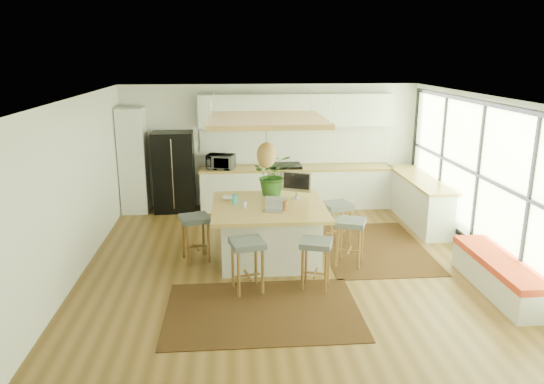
{
  "coord_description": "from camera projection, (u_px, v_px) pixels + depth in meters",
  "views": [
    {
      "loc": [
        -0.86,
        -7.73,
        3.35
      ],
      "look_at": [
        -0.2,
        0.5,
        1.1
      ],
      "focal_mm": 33.79,
      "sensor_mm": 36.0,
      "label": 1
    }
  ],
  "objects": [
    {
      "name": "monitor",
      "position": [
        297.0,
        184.0,
        8.74
      ],
      "size": [
        0.54,
        0.37,
        0.47
      ],
      "primitive_type": null,
      "rotation": [
        0.0,
        0.0,
        -0.43
      ],
      "color": "#A5A5AA",
      "rests_on": "island"
    },
    {
      "name": "island_bottle_1",
      "position": [
        245.0,
        203.0,
        8.22
      ],
      "size": [
        0.07,
        0.07,
        0.19
      ],
      "primitive_type": "cylinder",
      "color": "silver",
      "rests_on": "island"
    },
    {
      "name": "back_counter_base",
      "position": [
        296.0,
        188.0,
        11.37
      ],
      "size": [
        4.2,
        0.6,
        0.88
      ],
      "primitive_type": "cube",
      "color": "white",
      "rests_on": "floor"
    },
    {
      "name": "island_bowl",
      "position": [
        228.0,
        198.0,
        8.73
      ],
      "size": [
        0.24,
        0.24,
        0.05
      ],
      "primitive_type": "imported",
      "rotation": [
        0.0,
        0.0,
        -0.2
      ],
      "color": "white",
      "rests_on": "island"
    },
    {
      "name": "rug_near",
      "position": [
        263.0,
        311.0,
        6.87
      ],
      "size": [
        2.6,
        1.8,
        0.01
      ],
      "primitive_type": "cube",
      "color": "black",
      "rests_on": "floor"
    },
    {
      "name": "stool_right_back",
      "position": [
        336.0,
        227.0,
        9.12
      ],
      "size": [
        0.58,
        0.58,
        0.79
      ],
      "primitive_type": null,
      "rotation": [
        0.0,
        0.0,
        1.84
      ],
      "color": "#484F50",
      "rests_on": "floor"
    },
    {
      "name": "island",
      "position": [
        269.0,
        232.0,
        8.54
      ],
      "size": [
        1.85,
        1.85,
        0.93
      ],
      "primitive_type": null,
      "color": "#A6843B",
      "rests_on": "floor"
    },
    {
      "name": "ceiling_panel",
      "position": [
        266.0,
        137.0,
        8.2
      ],
      "size": [
        1.86,
        1.86,
        0.8
      ],
      "primitive_type": null,
      "color": "#A6843B",
      "rests_on": "ceiling"
    },
    {
      "name": "wall_left",
      "position": [
        75.0,
        189.0,
        7.78
      ],
      "size": [
        0.0,
        7.0,
        7.0
      ],
      "primitive_type": "plane",
      "rotation": [
        1.57,
        0.0,
        1.57
      ],
      "color": "white",
      "rests_on": "ground"
    },
    {
      "name": "window_wall",
      "position": [
        485.0,
        178.0,
        8.26
      ],
      "size": [
        0.1,
        6.2,
        2.6
      ],
      "primitive_type": null,
      "color": "black",
      "rests_on": "wall_right"
    },
    {
      "name": "laptop",
      "position": [
        273.0,
        204.0,
        8.06
      ],
      "size": [
        0.38,
        0.4,
        0.23
      ],
      "primitive_type": null,
      "rotation": [
        0.0,
        0.0,
        -0.26
      ],
      "color": "#A5A5AA",
      "rests_on": "island"
    },
    {
      "name": "stool_left_side",
      "position": [
        196.0,
        240.0,
        8.47
      ],
      "size": [
        0.57,
        0.57,
        0.77
      ],
      "primitive_type": null,
      "rotation": [
        0.0,
        0.0,
        -1.27
      ],
      "color": "#484F50",
      "rests_on": "floor"
    },
    {
      "name": "microwave",
      "position": [
        221.0,
        160.0,
        11.01
      ],
      "size": [
        0.63,
        0.45,
        0.39
      ],
      "primitive_type": "imported",
      "rotation": [
        0.0,
        0.0,
        -0.25
      ],
      "color": "#A5A5AA",
      "rests_on": "back_counter_top"
    },
    {
      "name": "ceiling",
      "position": [
        288.0,
        98.0,
        7.67
      ],
      "size": [
        7.0,
        7.0,
        0.0
      ],
      "primitive_type": "plane",
      "rotation": [
        3.14,
        0.0,
        0.0
      ],
      "color": "white",
      "rests_on": "ground"
    },
    {
      "name": "island_bottle_2",
      "position": [
        286.0,
        204.0,
        8.13
      ],
      "size": [
        0.07,
        0.07,
        0.19
      ],
      "primitive_type": "cylinder",
      "color": "#955331",
      "rests_on": "island"
    },
    {
      "name": "island_bottle_0",
      "position": [
        235.0,
        199.0,
        8.45
      ],
      "size": [
        0.07,
        0.07,
        0.19
      ],
      "primitive_type": "cylinder",
      "color": "#32C2C8",
      "rests_on": "island"
    },
    {
      "name": "stool_near_right",
      "position": [
        316.0,
        265.0,
        7.47
      ],
      "size": [
        0.55,
        0.55,
        0.74
      ],
      "primitive_type": null,
      "rotation": [
        0.0,
        0.0,
        -0.3
      ],
      "color": "#484F50",
      "rests_on": "floor"
    },
    {
      "name": "pantry",
      "position": [
        134.0,
        161.0,
        10.92
      ],
      "size": [
        0.55,
        0.6,
        2.25
      ],
      "primitive_type": "cube",
      "color": "white",
      "rests_on": "floor"
    },
    {
      "name": "upper_cabinets",
      "position": [
        296.0,
        110.0,
        11.05
      ],
      "size": [
        4.2,
        0.34,
        0.7
      ],
      "primitive_type": "cube",
      "color": "white",
      "rests_on": "wall_back"
    },
    {
      "name": "window_bench",
      "position": [
        498.0,
        275.0,
        7.39
      ],
      "size": [
        0.52,
        2.0,
        0.5
      ],
      "primitive_type": null,
      "color": "white",
      "rests_on": "floor"
    },
    {
      "name": "back_counter_top",
      "position": [
        296.0,
        168.0,
        11.25
      ],
      "size": [
        4.24,
        0.64,
        0.05
      ],
      "primitive_type": "cube",
      "color": "#A6843B",
      "rests_on": "back_counter_base"
    },
    {
      "name": "right_counter_base",
      "position": [
        419.0,
        201.0,
        10.42
      ],
      "size": [
        0.6,
        2.5,
        0.88
      ],
      "primitive_type": "cube",
      "color": "white",
      "rests_on": "floor"
    },
    {
      "name": "wall_right",
      "position": [
        487.0,
        181.0,
        8.28
      ],
      "size": [
        0.0,
        7.0,
        7.0
      ],
      "primitive_type": "plane",
      "rotation": [
        1.57,
        0.0,
        -1.57
      ],
      "color": "white",
      "rests_on": "ground"
    },
    {
      "name": "wall_back",
      "position": [
        270.0,
        146.0,
        11.39
      ],
      "size": [
        6.5,
        0.0,
        6.5
      ],
      "primitive_type": "plane",
      "rotation": [
        1.57,
        0.0,
        0.0
      ],
      "color": "white",
      "rests_on": "ground"
    },
    {
      "name": "fridge",
      "position": [
        174.0,
        169.0,
        11.04
      ],
      "size": [
        0.87,
        0.69,
        1.73
      ],
      "primitive_type": null,
      "rotation": [
        0.0,
        0.0,
        0.02
      ],
      "color": "black",
      "rests_on": "floor"
    },
    {
      "name": "stool_right_front",
      "position": [
        350.0,
        244.0,
        8.3
      ],
      "size": [
        0.59,
        0.59,
        0.76
      ],
      "primitive_type": null,
      "rotation": [
        0.0,
        0.0,
        1.19
      ],
      "color": "#484F50",
      "rests_on": "floor"
    },
    {
      "name": "stool_near_left",
      "position": [
        248.0,
        268.0,
        7.37
      ],
      "size": [
        0.55,
        0.55,
        0.78
      ],
      "primitive_type": null,
      "rotation": [
        0.0,
        0.0,
        0.23
      ],
      "color": "#484F50",
      "rests_on": "floor"
    },
    {
      "name": "rug_right",
      "position": [
        372.0,
        248.0,
        9.09
      ],
      "size": [
        1.8,
        2.6,
        0.01
      ],
      "primitive_type": "cube",
      "color": "black",
      "rests_on": "floor"
    },
    {
      "name": "range",
      "position": [
        285.0,
        186.0,
        11.33
      ],
      "size": [
        0.76,
        0.62,
        1.0
      ],
      "primitive_type": null,
      "color": "#A5A5AA",
      "rests_on": "floor"
    },
    {
      "name": "backsplash",
      "position": [
        295.0,
        146.0,
        11.42
      ],
      "size": [
        4.2,
        0.02,
        0.8
      ],
      "primitive_type": "cube",
      "color": "white",
      "rests_on": "wall_back"
    },
    {
      "name": "wall_front",
      "position": [
        329.0,
        280.0,
        4.66
      ],
      "size": [
        6.5,
        0.0,
        6.5
      ],
      "primitive_type": "plane",
      "rotation": [
        -1.57,
        0.0,
        0.0
      ],
      "color": "white",
      "rests_on": "ground"
    },
    {
      "name": "right_counter_top",
      "position": [
        421.0,
        179.0,
        10.29
      ],
      "size": [
        0.64,
        2.54,
        0.05
      ],
      "primitive_type": "cube",
      "color": "#A6843B",
      "rests_on": "right_counter_base"
    },
    {
      "name": "floor",
      "position": [
        287.0,
        264.0,
        8.38
      ],
      "size": [
        7.0,
        7.0,
        0.0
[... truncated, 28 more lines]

